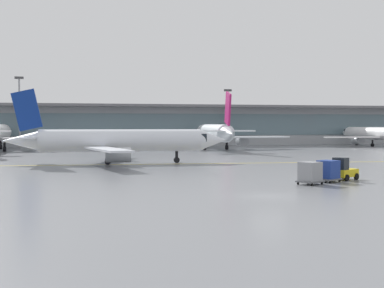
{
  "coord_description": "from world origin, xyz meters",
  "views": [
    {
      "loc": [
        -14.33,
        -36.78,
        5.25
      ],
      "look_at": [
        -0.78,
        21.11,
        3.0
      ],
      "focal_mm": 51.23,
      "sensor_mm": 36.0,
      "label": 1
    }
  ],
  "objects_px": {
    "taxiing_regional_jet": "(118,141)",
    "cargo_dolly_trailing": "(310,172)",
    "gate_airplane_2": "(214,133)",
    "baggage_tug": "(344,170)",
    "apron_light_mast_1": "(19,109)",
    "gate_airplane_3": "(376,134)",
    "apron_light_mast_2": "(228,115)",
    "cargo_dolly_lead": "(328,170)"
  },
  "relations": [
    {
      "from": "baggage_tug",
      "to": "apron_light_mast_2",
      "type": "relative_size",
      "value": 0.22
    },
    {
      "from": "gate_airplane_2",
      "to": "apron_light_mast_1",
      "type": "xyz_separation_m",
      "value": [
        -38.58,
        13.25,
        4.9
      ]
    },
    {
      "from": "taxiing_regional_jet",
      "to": "apron_light_mast_1",
      "type": "distance_m",
      "value": 50.67
    },
    {
      "from": "baggage_tug",
      "to": "apron_light_mast_1",
      "type": "bearing_deg",
      "value": 84.45
    },
    {
      "from": "baggage_tug",
      "to": "apron_light_mast_1",
      "type": "distance_m",
      "value": 81.55
    },
    {
      "from": "baggage_tug",
      "to": "apron_light_mast_2",
      "type": "height_order",
      "value": "apron_light_mast_2"
    },
    {
      "from": "baggage_tug",
      "to": "apron_light_mast_2",
      "type": "bearing_deg",
      "value": 50.67
    },
    {
      "from": "taxiing_regional_jet",
      "to": "cargo_dolly_lead",
      "type": "distance_m",
      "value": 31.61
    },
    {
      "from": "gate_airplane_2",
      "to": "apron_light_mast_2",
      "type": "xyz_separation_m",
      "value": [
        7.42,
        15.17,
        3.95
      ]
    },
    {
      "from": "taxiing_regional_jet",
      "to": "cargo_dolly_trailing",
      "type": "relative_size",
      "value": 11.16
    },
    {
      "from": "cargo_dolly_lead",
      "to": "cargo_dolly_trailing",
      "type": "bearing_deg",
      "value": 180.0
    },
    {
      "from": "baggage_tug",
      "to": "apron_light_mast_1",
      "type": "xyz_separation_m",
      "value": [
        -34.25,
        73.64,
        7.3
      ]
    },
    {
      "from": "cargo_dolly_lead",
      "to": "cargo_dolly_trailing",
      "type": "relative_size",
      "value": 1.0
    },
    {
      "from": "gate_airplane_2",
      "to": "apron_light_mast_2",
      "type": "distance_m",
      "value": 17.34
    },
    {
      "from": "taxiing_regional_jet",
      "to": "baggage_tug",
      "type": "relative_size",
      "value": 9.91
    },
    {
      "from": "baggage_tug",
      "to": "apron_light_mast_1",
      "type": "height_order",
      "value": "apron_light_mast_1"
    },
    {
      "from": "gate_airplane_2",
      "to": "baggage_tug",
      "type": "xyz_separation_m",
      "value": [
        -4.33,
        -60.39,
        -2.4
      ]
    },
    {
      "from": "apron_light_mast_2",
      "to": "gate_airplane_2",
      "type": "bearing_deg",
      "value": -116.06
    },
    {
      "from": "taxiing_regional_jet",
      "to": "baggage_tug",
      "type": "height_order",
      "value": "taxiing_regional_jet"
    },
    {
      "from": "cargo_dolly_trailing",
      "to": "gate_airplane_3",
      "type": "bearing_deg",
      "value": 24.03
    },
    {
      "from": "gate_airplane_2",
      "to": "taxiing_regional_jet",
      "type": "xyz_separation_m",
      "value": [
        -22.66,
        -34.56,
        -0.39
      ]
    },
    {
      "from": "taxiing_regional_jet",
      "to": "apron_light_mast_1",
      "type": "bearing_deg",
      "value": 113.12
    },
    {
      "from": "cargo_dolly_trailing",
      "to": "apron_light_mast_2",
      "type": "relative_size",
      "value": 0.2
    },
    {
      "from": "gate_airplane_2",
      "to": "cargo_dolly_trailing",
      "type": "relative_size",
      "value": 12.66
    },
    {
      "from": "gate_airplane_3",
      "to": "cargo_dolly_trailing",
      "type": "xyz_separation_m",
      "value": [
        -48.6,
        -68.19,
        -1.8
      ]
    },
    {
      "from": "gate_airplane_2",
      "to": "baggage_tug",
      "type": "bearing_deg",
      "value": -179.22
    },
    {
      "from": "apron_light_mast_1",
      "to": "taxiing_regional_jet",
      "type": "bearing_deg",
      "value": -71.58
    },
    {
      "from": "gate_airplane_3",
      "to": "taxiing_regional_jet",
      "type": "distance_m",
      "value": 73.79
    },
    {
      "from": "taxiing_regional_jet",
      "to": "cargo_dolly_trailing",
      "type": "bearing_deg",
      "value": -59.75
    },
    {
      "from": "apron_light_mast_1",
      "to": "cargo_dolly_lead",
      "type": "bearing_deg",
      "value": -66.87
    },
    {
      "from": "gate_airplane_2",
      "to": "cargo_dolly_lead",
      "type": "bearing_deg",
      "value": 178.81
    },
    {
      "from": "taxiing_regional_jet",
      "to": "baggage_tug",
      "type": "bearing_deg",
      "value": -49.95
    },
    {
      "from": "cargo_dolly_trailing",
      "to": "apron_light_mast_1",
      "type": "distance_m",
      "value": 82.23
    },
    {
      "from": "cargo_dolly_trailing",
      "to": "apron_light_mast_2",
      "type": "distance_m",
      "value": 80.25
    },
    {
      "from": "cargo_dolly_lead",
      "to": "apron_light_mast_2",
      "type": "relative_size",
      "value": 0.2
    },
    {
      "from": "gate_airplane_2",
      "to": "gate_airplane_3",
      "type": "xyz_separation_m",
      "value": [
        39.6,
        5.05,
        -0.44
      ]
    },
    {
      "from": "gate_airplane_3",
      "to": "taxiing_regional_jet",
      "type": "bearing_deg",
      "value": 118.42
    },
    {
      "from": "cargo_dolly_trailing",
      "to": "apron_light_mast_2",
      "type": "xyz_separation_m",
      "value": [
        16.42,
        78.31,
        6.19
      ]
    },
    {
      "from": "gate_airplane_2",
      "to": "cargo_dolly_lead",
      "type": "relative_size",
      "value": 12.66
    },
    {
      "from": "gate_airplane_2",
      "to": "gate_airplane_3",
      "type": "relative_size",
      "value": 1.15
    },
    {
      "from": "taxiing_regional_jet",
      "to": "apron_light_mast_2",
      "type": "xyz_separation_m",
      "value": [
        30.08,
        49.73,
        4.34
      ]
    },
    {
      "from": "baggage_tug",
      "to": "cargo_dolly_trailing",
      "type": "xyz_separation_m",
      "value": [
        -4.66,
        -2.75,
        0.16
      ]
    }
  ]
}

